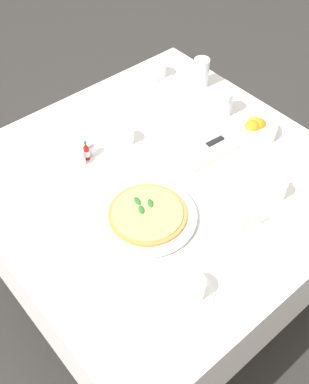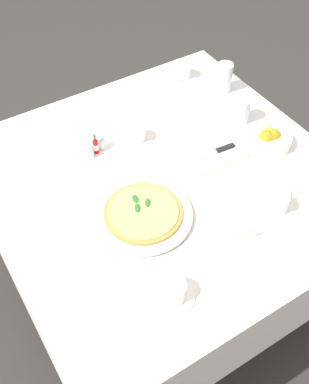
{
  "view_description": "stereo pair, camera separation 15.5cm",
  "coord_description": "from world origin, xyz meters",
  "px_view_note": "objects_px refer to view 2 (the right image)",
  "views": [
    {
      "loc": [
        0.75,
        0.85,
        1.9
      ],
      "look_at": [
        0.08,
        0.06,
        0.75
      ],
      "focal_mm": 43.51,
      "sensor_mm": 36.0,
      "label": 1
    },
    {
      "loc": [
        0.63,
        0.94,
        1.9
      ],
      "look_at": [
        0.08,
        0.06,
        0.75
      ],
      "focal_mm": 43.51,
      "sensor_mm": 36.0,
      "label": 2
    }
  ],
  "objects_px": {
    "coffee_cup_right_edge": "(277,203)",
    "napkin_folded": "(214,155)",
    "coffee_cup_left_edge": "(135,134)",
    "water_glass_center_back": "(241,111)",
    "pizza": "(143,212)",
    "menu_card": "(244,235)",
    "citrus_bowl": "(270,139)",
    "coffee_cup_back_corner": "(181,71)",
    "dinner_knife": "(213,152)",
    "coffee_cup_far_right": "(172,292)",
    "hot_sauce_bottle": "(96,145)",
    "pepper_shaker": "(101,143)",
    "water_glass_near_left": "(224,79)",
    "salt_shaker": "(90,152)",
    "pizza_plate": "(143,215)"
  },
  "relations": [
    {
      "from": "coffee_cup_back_corner",
      "to": "dinner_knife",
      "type": "xyz_separation_m",
      "value": [
        0.18,
        0.48,
        -0.01
      ]
    },
    {
      "from": "citrus_bowl",
      "to": "salt_shaker",
      "type": "height_order",
      "value": "citrus_bowl"
    },
    {
      "from": "coffee_cup_far_right",
      "to": "napkin_folded",
      "type": "height_order",
      "value": "coffee_cup_far_right"
    },
    {
      "from": "coffee_cup_left_edge",
      "to": "water_glass_center_back",
      "type": "xyz_separation_m",
      "value": [
        -0.4,
        0.12,
        0.02
      ]
    },
    {
      "from": "coffee_cup_far_right",
      "to": "menu_card",
      "type": "distance_m",
      "value": 0.3
    },
    {
      "from": "menu_card",
      "to": "citrus_bowl",
      "type": "bearing_deg",
      "value": -130.67
    },
    {
      "from": "pizza",
      "to": "menu_card",
      "type": "distance_m",
      "value": 0.32
    },
    {
      "from": "coffee_cup_right_edge",
      "to": "pepper_shaker",
      "type": "relative_size",
      "value": 2.36
    },
    {
      "from": "pizza",
      "to": "hot_sauce_bottle",
      "type": "bearing_deg",
      "value": -91.84
    },
    {
      "from": "pizza",
      "to": "menu_card",
      "type": "height_order",
      "value": "menu_card"
    },
    {
      "from": "citrus_bowl",
      "to": "menu_card",
      "type": "height_order",
      "value": "citrus_bowl"
    },
    {
      "from": "coffee_cup_far_right",
      "to": "hot_sauce_bottle",
      "type": "bearing_deg",
      "value": -98.09
    },
    {
      "from": "pizza",
      "to": "water_glass_near_left",
      "type": "bearing_deg",
      "value": -147.03
    },
    {
      "from": "coffee_cup_right_edge",
      "to": "napkin_folded",
      "type": "xyz_separation_m",
      "value": [
        0.02,
        -0.31,
        -0.02
      ]
    },
    {
      "from": "water_glass_near_left",
      "to": "citrus_bowl",
      "type": "xyz_separation_m",
      "value": [
        0.06,
        0.36,
        -0.03
      ]
    },
    {
      "from": "water_glass_center_back",
      "to": "coffee_cup_back_corner",
      "type": "bearing_deg",
      "value": -85.0
    },
    {
      "from": "napkin_folded",
      "to": "pepper_shaker",
      "type": "distance_m",
      "value": 0.41
    },
    {
      "from": "coffee_cup_left_edge",
      "to": "menu_card",
      "type": "relative_size",
      "value": 1.48
    },
    {
      "from": "coffee_cup_far_right",
      "to": "coffee_cup_left_edge",
      "type": "distance_m",
      "value": 0.68
    },
    {
      "from": "salt_shaker",
      "to": "menu_card",
      "type": "xyz_separation_m",
      "value": [
        -0.23,
        0.59,
        0.0
      ]
    },
    {
      "from": "water_glass_near_left",
      "to": "citrus_bowl",
      "type": "height_order",
      "value": "water_glass_near_left"
    },
    {
      "from": "dinner_knife",
      "to": "coffee_cup_left_edge",
      "type": "bearing_deg",
      "value": -45.68
    },
    {
      "from": "coffee_cup_back_corner",
      "to": "menu_card",
      "type": "bearing_deg",
      "value": 68.4
    },
    {
      "from": "pizza_plate",
      "to": "menu_card",
      "type": "height_order",
      "value": "menu_card"
    },
    {
      "from": "pizza_plate",
      "to": "napkin_folded",
      "type": "height_order",
      "value": "napkin_folded"
    },
    {
      "from": "citrus_bowl",
      "to": "pepper_shaker",
      "type": "relative_size",
      "value": 2.67
    },
    {
      "from": "dinner_knife",
      "to": "hot_sauce_bottle",
      "type": "distance_m",
      "value": 0.43
    },
    {
      "from": "water_glass_center_back",
      "to": "water_glass_near_left",
      "type": "distance_m",
      "value": 0.21
    },
    {
      "from": "citrus_bowl",
      "to": "pepper_shaker",
      "type": "bearing_deg",
      "value": -30.1
    },
    {
      "from": "hot_sauce_bottle",
      "to": "coffee_cup_left_edge",
      "type": "bearing_deg",
      "value": 174.67
    },
    {
      "from": "coffee_cup_far_right",
      "to": "coffee_cup_right_edge",
      "type": "distance_m",
      "value": 0.47
    },
    {
      "from": "citrus_bowl",
      "to": "coffee_cup_right_edge",
      "type": "bearing_deg",
      "value": 52.27
    },
    {
      "from": "water_glass_near_left",
      "to": "pepper_shaker",
      "type": "height_order",
      "value": "water_glass_near_left"
    },
    {
      "from": "water_glass_near_left",
      "to": "salt_shaker",
      "type": "distance_m",
      "value": 0.66
    },
    {
      "from": "coffee_cup_far_right",
      "to": "dinner_knife",
      "type": "xyz_separation_m",
      "value": [
        -0.44,
        -0.4,
        -0.0
      ]
    },
    {
      "from": "pepper_shaker",
      "to": "menu_card",
      "type": "relative_size",
      "value": 0.63
    },
    {
      "from": "citrus_bowl",
      "to": "coffee_cup_far_right",
      "type": "bearing_deg",
      "value": 27.35
    },
    {
      "from": "water_glass_near_left",
      "to": "dinner_knife",
      "type": "bearing_deg",
      "value": 47.69
    },
    {
      "from": "coffee_cup_far_right",
      "to": "water_glass_center_back",
      "type": "height_order",
      "value": "water_glass_center_back"
    },
    {
      "from": "pizza",
      "to": "coffee_cup_left_edge",
      "type": "relative_size",
      "value": 1.92
    },
    {
      "from": "water_glass_center_back",
      "to": "hot_sauce_bottle",
      "type": "relative_size",
      "value": 1.24
    },
    {
      "from": "water_glass_center_back",
      "to": "salt_shaker",
      "type": "xyz_separation_m",
      "value": [
        0.59,
        -0.13,
        -0.02
      ]
    },
    {
      "from": "coffee_cup_far_right",
      "to": "pizza",
      "type": "bearing_deg",
      "value": -105.46
    },
    {
      "from": "coffee_cup_right_edge",
      "to": "water_glass_near_left",
      "type": "bearing_deg",
      "value": -112.56
    },
    {
      "from": "water_glass_center_back",
      "to": "citrus_bowl",
      "type": "relative_size",
      "value": 0.69
    },
    {
      "from": "pizza",
      "to": "menu_card",
      "type": "bearing_deg",
      "value": 131.26
    },
    {
      "from": "pizza",
      "to": "salt_shaker",
      "type": "xyz_separation_m",
      "value": [
        0.02,
        -0.34,
        0.0
      ]
    },
    {
      "from": "coffee_cup_left_edge",
      "to": "menu_card",
      "type": "height_order",
      "value": "menu_card"
    },
    {
      "from": "coffee_cup_left_edge",
      "to": "coffee_cup_right_edge",
      "type": "distance_m",
      "value": 0.58
    },
    {
      "from": "water_glass_center_back",
      "to": "menu_card",
      "type": "distance_m",
      "value": 0.59
    }
  ]
}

